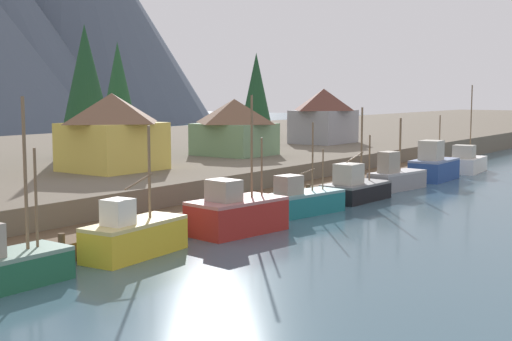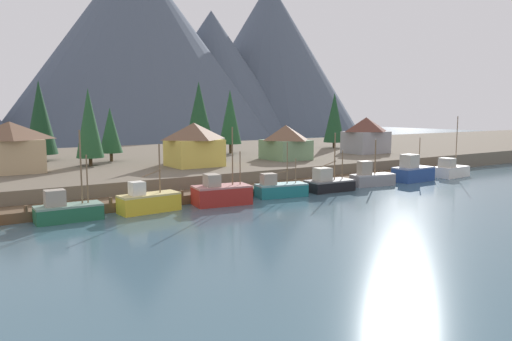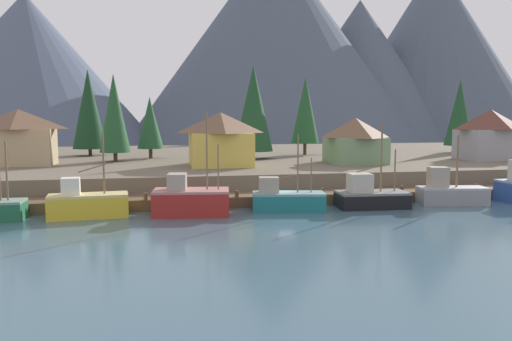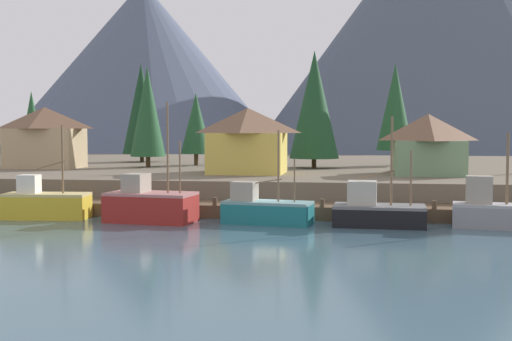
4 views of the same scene
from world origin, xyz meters
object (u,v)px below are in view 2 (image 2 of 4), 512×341
at_px(conifer_mid_right, 230,117).
at_px(fishing_boat_teal, 280,189).
at_px(conifer_near_right, 334,118).
at_px(conifer_centre, 199,117).
at_px(conifer_back_left, 40,117).
at_px(fishing_boat_black, 328,183).
at_px(fishing_boat_red, 221,194).
at_px(house_yellow, 194,144).
at_px(fishing_boat_yellow, 148,201).
at_px(house_grey, 366,135).
at_px(fishing_boat_grey, 371,178).
at_px(conifer_back_right, 110,130).
at_px(conifer_mid_left, 89,123).
at_px(fishing_boat_green, 67,210).
at_px(house_tan, 10,147).
at_px(fishing_boat_white, 450,170).
at_px(house_green, 286,142).
at_px(fishing_boat_blue, 413,172).

bearing_deg(conifer_mid_right, fishing_boat_teal, -109.45).
relative_size(conifer_near_right, conifer_centre, 0.92).
bearing_deg(conifer_back_left, fishing_boat_black, -51.45).
relative_size(fishing_boat_red, conifer_centre, 0.68).
bearing_deg(fishing_boat_teal, conifer_near_right, 49.97).
distance_m(fishing_boat_teal, house_yellow, 16.97).
height_order(fishing_boat_yellow, house_grey, house_grey).
xyz_separation_m(fishing_boat_black, house_yellow, (-11.57, 15.88, 4.67)).
xyz_separation_m(house_grey, conifer_near_right, (3.90, 13.15, 2.99)).
xyz_separation_m(fishing_boat_black, conifer_back_left, (-28.65, 35.95, 8.34)).
bearing_deg(fishing_boat_grey, conifer_back_left, 144.39).
relative_size(house_grey, house_yellow, 1.08).
bearing_deg(conifer_back_right, fishing_boat_yellow, -99.46).
relative_size(fishing_boat_red, conifer_mid_left, 0.78).
height_order(fishing_boat_green, fishing_boat_yellow, fishing_boat_green).
bearing_deg(fishing_boat_green, fishing_boat_grey, -0.15).
xyz_separation_m(fishing_boat_red, conifer_centre, (10.35, 26.02, 8.13)).
relative_size(house_tan, conifer_near_right, 0.69).
bearing_deg(fishing_boat_black, fishing_boat_grey, 3.90).
bearing_deg(fishing_boat_yellow, conifer_back_left, 91.70).
distance_m(fishing_boat_green, house_grey, 60.19).
distance_m(conifer_near_right, conifer_mid_left, 53.34).
distance_m(house_grey, house_yellow, 36.55).
xyz_separation_m(fishing_boat_green, conifer_back_right, (12.77, 28.31, 6.35)).
distance_m(fishing_boat_white, conifer_back_right, 53.95).
xyz_separation_m(house_green, conifer_back_right, (-24.96, 12.30, 2.01)).
distance_m(house_grey, house_green, 19.74).
bearing_deg(fishing_boat_yellow, fishing_boat_red, -8.72).
height_order(house_yellow, conifer_centre, conifer_centre).
bearing_deg(fishing_boat_black, house_yellow, 128.91).
bearing_deg(conifer_mid_left, conifer_mid_right, 13.73).
height_order(fishing_boat_green, house_grey, house_grey).
distance_m(fishing_boat_black, fishing_boat_blue, 16.60).
bearing_deg(house_tan, conifer_back_left, 67.55).
distance_m(fishing_boat_yellow, fishing_boat_blue, 41.08).
xyz_separation_m(house_green, conifer_centre, (-11.05, 9.24, 3.99)).
bearing_deg(conifer_near_right, fishing_boat_red, -145.18).
bearing_deg(conifer_mid_left, house_yellow, -33.71).
relative_size(fishing_boat_blue, fishing_boat_white, 0.68).
distance_m(fishing_boat_green, conifer_back_left, 36.65).
distance_m(fishing_boat_black, house_green, 17.84).
xyz_separation_m(fishing_boat_teal, conifer_back_right, (-11.92, 28.77, 6.40)).
relative_size(fishing_boat_white, conifer_back_right, 1.13).
xyz_separation_m(fishing_boat_yellow, fishing_boat_white, (49.86, -0.38, -0.05)).
height_order(fishing_boat_green, fishing_boat_black, fishing_boat_green).
xyz_separation_m(fishing_boat_green, conifer_mid_right, (35.59, 30.41, 8.21)).
bearing_deg(conifer_near_right, fishing_boat_white, -96.32).
bearing_deg(fishing_boat_black, fishing_boat_red, -176.10).
height_order(fishing_boat_red, fishing_boat_black, fishing_boat_red).
height_order(house_green, conifer_centre, conifer_centre).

